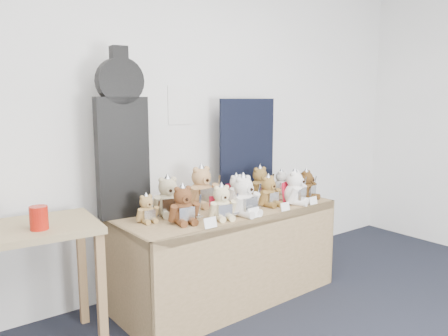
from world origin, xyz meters
TOP-DOWN VIEW (x-y plane):
  - room_shell at (0.39, 2.49)m, footprint 6.00×6.00m
  - display_table at (0.50, 1.96)m, footprint 1.68×0.74m
  - side_table at (-0.95, 2.11)m, footprint 0.98×0.60m
  - guitar_case at (-0.20, 2.27)m, footprint 0.35×0.13m
  - navy_board at (0.97, 2.35)m, footprint 0.60×0.05m
  - red_cup at (-0.82, 2.00)m, footprint 0.10×0.10m
  - teddy_front_far_left at (0.04, 1.88)m, footprint 0.23×0.20m
  - teddy_front_left at (0.30, 1.81)m, footprint 0.22×0.20m
  - teddy_front_centre at (0.48, 1.80)m, footprint 0.26×0.22m
  - teddy_front_right at (0.80, 1.89)m, footprint 0.21×0.18m
  - teddy_front_far_right at (1.00, 1.82)m, footprint 0.25×0.23m
  - teddy_front_end at (1.19, 1.88)m, footprint 0.22×0.20m
  - teddy_back_left at (0.06, 2.12)m, footprint 0.25×0.23m
  - teddy_back_centre_left at (0.39, 2.19)m, footprint 0.28×0.22m
  - teddy_back_centre_right at (0.70, 2.15)m, footprint 0.20×0.16m
  - teddy_back_right at (0.95, 2.16)m, footprint 0.23×0.19m
  - teddy_back_end at (1.18, 2.14)m, footprint 0.19×0.18m
  - teddy_back_far_left at (-0.14, 2.05)m, footprint 0.17×0.14m
  - entry_card_a at (0.11, 1.68)m, footprint 0.09×0.02m
  - entry_card_b at (0.48, 1.69)m, footprint 0.10×0.02m
  - entry_card_c at (0.78, 1.70)m, footprint 0.08×0.02m
  - entry_card_d at (1.09, 1.71)m, footprint 0.08×0.02m

SIDE VIEW (x-z plane):
  - display_table at x=0.50m, z-range 0.20..0.89m
  - side_table at x=-0.95m, z-range 0.26..1.04m
  - entry_card_d at x=1.09m, z-range 0.70..0.75m
  - entry_card_c at x=0.78m, z-range 0.70..0.76m
  - entry_card_a at x=0.11m, z-range 0.70..0.76m
  - entry_card_b at x=0.48m, z-range 0.70..0.77m
  - teddy_back_far_left at x=-0.14m, z-range 0.67..0.88m
  - teddy_back_end at x=1.18m, z-range 0.67..0.90m
  - teddy_back_centre_right at x=0.70m, z-range 0.67..0.91m
  - teddy_front_right at x=0.80m, z-range 0.67..0.93m
  - teddy_front_left at x=0.30m, z-range 0.67..0.93m
  - teddy_front_end at x=1.19m, z-range 0.67..0.93m
  - teddy_front_far_left at x=0.04m, z-range 0.66..0.95m
  - teddy_back_right at x=0.95m, z-range 0.66..0.95m
  - teddy_front_far_right at x=1.00m, z-range 0.66..0.96m
  - teddy_back_left at x=0.06m, z-range 0.66..0.97m
  - teddy_front_centre at x=0.48m, z-range 0.66..0.98m
  - teddy_back_centre_left at x=0.39m, z-range 0.66..1.00m
  - red_cup at x=-0.82m, z-range 0.78..0.91m
  - navy_board at x=0.97m, z-range 0.69..1.49m
  - guitar_case at x=-0.20m, z-range 0.68..1.82m
  - room_shell at x=0.39m, z-range -1.56..4.44m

